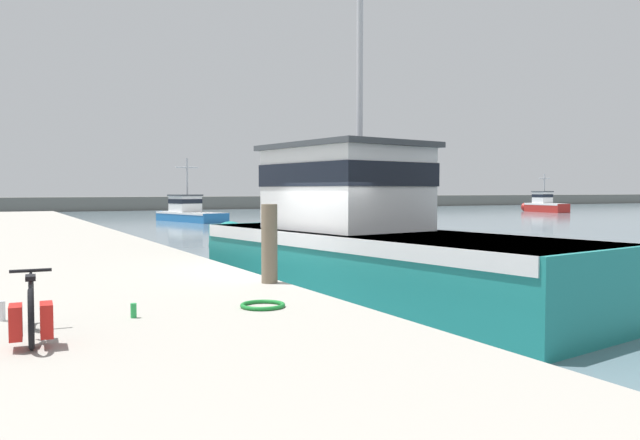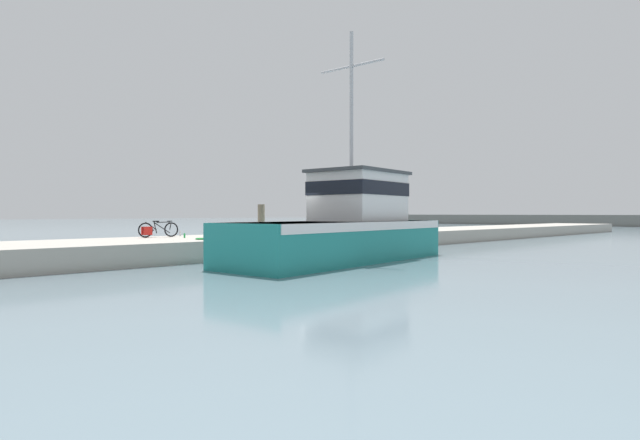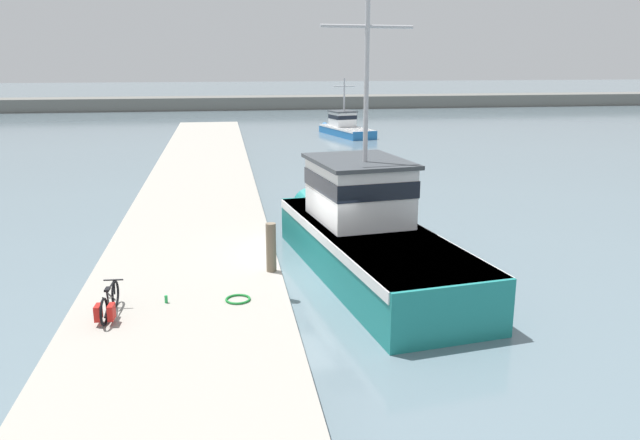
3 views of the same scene
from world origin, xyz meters
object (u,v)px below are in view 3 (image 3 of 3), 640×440
at_px(fishing_boat_main, 366,231).
at_px(bicycle_touring, 108,305).
at_px(mooring_post, 271,247).
at_px(water_bottle_by_bike, 107,293).
at_px(boat_green_anchored, 345,127).
at_px(water_bottle_on_curb, 166,299).

distance_m(fishing_boat_main, bicycle_touring, 8.16).
bearing_deg(mooring_post, bicycle_touring, -145.91).
bearing_deg(water_bottle_by_bike, mooring_post, 17.85).
distance_m(boat_green_anchored, water_bottle_by_bike, 39.87).
height_order(fishing_boat_main, bicycle_touring, fishing_boat_main).
bearing_deg(bicycle_touring, boat_green_anchored, 74.91).
bearing_deg(boat_green_anchored, water_bottle_on_curb, -121.46).
bearing_deg(boat_green_anchored, water_bottle_by_bike, -123.68).
relative_size(mooring_post, water_bottle_by_bike, 5.56).
relative_size(boat_green_anchored, water_bottle_on_curb, 45.56).
bearing_deg(water_bottle_on_curb, boat_green_anchored, 72.75).
distance_m(fishing_boat_main, mooring_post, 3.52).
xyz_separation_m(water_bottle_by_bike, water_bottle_on_curb, (1.44, -0.57, -0.03)).
bearing_deg(fishing_boat_main, bicycle_touring, -155.81).
height_order(boat_green_anchored, bicycle_touring, boat_green_anchored).
relative_size(fishing_boat_main, water_bottle_by_bike, 49.02).
xyz_separation_m(fishing_boat_main, bicycle_touring, (-6.87, -4.39, -0.19)).
distance_m(fishing_boat_main, water_bottle_on_curb, 6.78).
xyz_separation_m(boat_green_anchored, water_bottle_by_bike, (-13.28, -37.59, 0.17)).
relative_size(mooring_post, water_bottle_on_curb, 7.43).
bearing_deg(fishing_boat_main, water_bottle_by_bike, -164.81).
distance_m(mooring_post, water_bottle_on_curb, 3.30).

